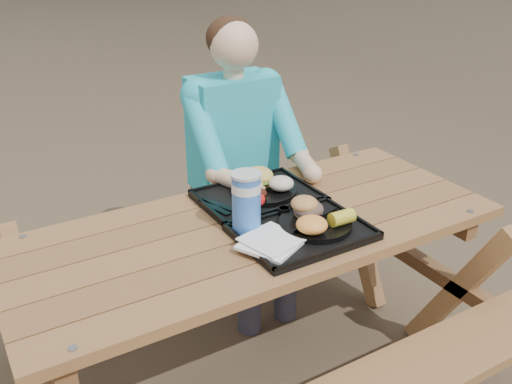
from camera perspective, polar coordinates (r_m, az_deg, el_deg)
ground at (r=2.53m, az=-0.00°, el=-18.28°), size 60.00×60.00×0.00m
picnic_table at (r=2.29m, az=-0.00°, el=-11.49°), size 1.80×1.49×0.75m
tray_near at (r=2.02m, az=4.57°, el=-4.02°), size 0.45×0.35×0.02m
tray_far at (r=2.25m, az=0.27°, el=-0.62°), size 0.45×0.35×0.02m
plate_near at (r=2.03m, az=5.94°, el=-3.19°), size 0.26×0.26×0.02m
plate_far at (r=2.26m, az=0.79°, el=0.10°), size 0.26×0.26×0.02m
napkin_stack at (r=1.91m, az=1.47°, el=-5.10°), size 0.24×0.24×0.02m
soda_cup at (r=1.96m, az=-0.98°, el=-1.09°), size 0.10×0.10×0.20m
condiment_bbq at (r=2.10m, az=2.81°, el=-1.91°), size 0.04×0.04×0.03m
condiment_mustard at (r=2.12m, az=4.23°, el=-1.55°), size 0.06×0.06×0.03m
sandwich at (r=2.05m, az=5.28°, el=-0.90°), size 0.11×0.11×0.11m
mac_cheese at (r=1.95m, az=5.60°, el=-3.27°), size 0.11×0.11×0.05m
corn_cob at (r=2.01m, az=8.58°, el=-2.55°), size 0.09×0.09×0.05m
cutlery_far at (r=2.17m, az=-3.81°, el=-1.28°), size 0.10×0.17×0.01m
burger at (r=2.27m, az=0.23°, el=2.02°), size 0.12×0.12×0.11m
baked_beans at (r=2.18m, az=0.08°, el=-0.14°), size 0.08×0.08×0.04m
potato_salad at (r=2.24m, az=2.53°, el=0.86°), size 0.10×0.10×0.06m
diner at (r=2.71m, az=-2.09°, el=1.30°), size 0.48×0.84×1.28m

